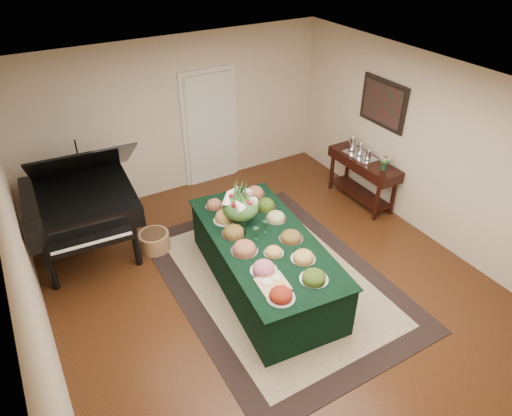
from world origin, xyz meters
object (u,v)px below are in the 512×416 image
grand_piano (80,201)px  mahogany_sideboard (363,168)px  buffet_table (264,262)px  floral_centerpiece (240,203)px

grand_piano → mahogany_sideboard: (4.43, -0.92, -0.26)m
mahogany_sideboard → buffet_table: bearing=-158.9°
grand_piano → floral_centerpiece: bearing=-38.1°
buffet_table → floral_centerpiece: 0.84m
buffet_table → floral_centerpiece: (-0.08, 0.50, 0.68)m
floral_centerpiece → grand_piano: grand_piano is taller
grand_piano → mahogany_sideboard: 4.53m
buffet_table → grand_piano: bearing=134.5°
grand_piano → mahogany_sideboard: bearing=-11.8°
buffet_table → mahogany_sideboard: mahogany_sideboard is taller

